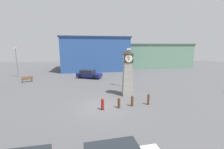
% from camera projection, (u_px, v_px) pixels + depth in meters
% --- Properties ---
extents(ground_plane, '(87.47, 87.47, 0.00)m').
position_uv_depth(ground_plane, '(102.00, 107.00, 13.72)').
color(ground_plane, '#4C4C4F').
extents(clock_tower, '(1.31, 1.30, 5.02)m').
position_uv_depth(clock_tower, '(128.00, 74.00, 16.68)').
color(clock_tower, '#9D988E').
rests_on(clock_tower, ground_plane).
extents(bollard_near_tower, '(0.27, 0.27, 1.05)m').
position_uv_depth(bollard_near_tower, '(103.00, 104.00, 12.97)').
color(bollard_near_tower, maroon).
rests_on(bollard_near_tower, ground_plane).
extents(bollard_mid_row, '(0.25, 0.25, 0.99)m').
position_uv_depth(bollard_mid_row, '(119.00, 103.00, 13.37)').
color(bollard_mid_row, brown).
rests_on(bollard_mid_row, ground_plane).
extents(bollard_far_row, '(0.24, 0.24, 1.01)m').
position_uv_depth(bollard_far_row, '(132.00, 101.00, 13.81)').
color(bollard_far_row, brown).
rests_on(bollard_far_row, ground_plane).
extents(bollard_end_row, '(0.21, 0.21, 1.08)m').
position_uv_depth(bollard_end_row, '(148.00, 99.00, 14.15)').
color(bollard_end_row, brown).
rests_on(bollard_end_row, ground_plane).
extents(car_silver_hatch, '(4.63, 3.30, 1.48)m').
position_uv_depth(car_silver_hatch, '(89.00, 74.00, 26.27)').
color(car_silver_hatch, navy).
rests_on(car_silver_hatch, ground_plane).
extents(bench, '(1.65, 1.26, 0.90)m').
position_uv_depth(bench, '(27.00, 79.00, 23.39)').
color(bench, brown).
rests_on(bench, ground_plane).
extents(street_lamp_near_road, '(0.50, 0.24, 5.37)m').
position_uv_depth(street_lamp_near_road, '(17.00, 60.00, 26.88)').
color(street_lamp_near_road, slate).
rests_on(street_lamp_near_road, ground_plane).
extents(street_lamp_far_side, '(0.50, 0.24, 5.25)m').
position_uv_depth(street_lamp_far_side, '(128.00, 64.00, 19.95)').
color(street_lamp_far_side, '#333338').
rests_on(street_lamp_far_side, ground_plane).
extents(warehouse_blue_far, '(16.06, 11.27, 7.65)m').
position_uv_depth(warehouse_blue_far, '(95.00, 54.00, 35.90)').
color(warehouse_blue_far, '#2D5193').
rests_on(warehouse_blue_far, ground_plane).
extents(storefront_low_left, '(17.32, 9.86, 6.21)m').
position_uv_depth(storefront_low_left, '(155.00, 55.00, 41.52)').
color(storefront_low_left, gray).
rests_on(storefront_low_left, ground_plane).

